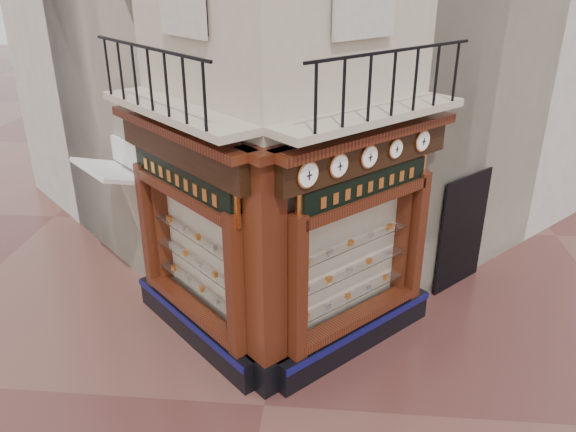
# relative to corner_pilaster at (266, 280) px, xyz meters

# --- Properties ---
(ground) EXTENTS (80.00, 80.00, 0.00)m
(ground) POSITION_rel_corner_pilaster_xyz_m (0.00, -0.50, -1.95)
(ground) COLOR #4F2824
(ground) RESTS_ON ground
(shopfront_left) EXTENTS (2.86, 2.86, 3.98)m
(shopfront_left) POSITION_rel_corner_pilaster_xyz_m (-1.41, 1.07, 0.03)
(shopfront_left) COLOR black
(shopfront_left) RESTS_ON ground
(shopfront_right) EXTENTS (2.86, 2.86, 3.98)m
(shopfront_right) POSITION_rel_corner_pilaster_xyz_m (1.41, 1.07, 0.03)
(shopfront_right) COLOR black
(shopfront_right) RESTS_ON ground
(corner_pilaster) EXTENTS (0.85, 0.85, 3.98)m
(corner_pilaster) POSITION_rel_corner_pilaster_xyz_m (0.00, 0.00, 0.00)
(corner_pilaster) COLOR black
(corner_pilaster) RESTS_ON ground
(balcony) EXTENTS (5.94, 2.97, 1.03)m
(balcony) POSITION_rel_corner_pilaster_xyz_m (0.00, 0.99, 2.27)
(balcony) COLOR #C5B29A
(balcony) RESTS_ON ground
(clock_a) EXTENTS (0.31, 0.31, 0.38)m
(clock_a) POSITION_rel_corner_pilaster_xyz_m (0.59, -0.01, 1.67)
(clock_a) COLOR #C17A40
(clock_a) RESTS_ON ground
(clock_b) EXTENTS (0.29, 0.29, 0.36)m
(clock_b) POSITION_rel_corner_pilaster_xyz_m (1.01, 0.40, 1.67)
(clock_b) COLOR #C17A40
(clock_b) RESTS_ON ground
(clock_c) EXTENTS (0.29, 0.29, 0.36)m
(clock_c) POSITION_rel_corner_pilaster_xyz_m (1.45, 0.85, 1.67)
(clock_c) COLOR #C17A40
(clock_c) RESTS_ON ground
(clock_d) EXTENTS (0.26, 0.26, 0.31)m
(clock_d) POSITION_rel_corner_pilaster_xyz_m (1.87, 1.27, 1.67)
(clock_d) COLOR #C17A40
(clock_d) RESTS_ON ground
(clock_e) EXTENTS (0.29, 0.29, 0.36)m
(clock_e) POSITION_rel_corner_pilaster_xyz_m (2.34, 1.73, 1.67)
(clock_e) COLOR #C17A40
(clock_e) RESTS_ON ground
(awning) EXTENTS (1.80, 1.80, 0.36)m
(awning) POSITION_rel_corner_pilaster_xyz_m (-3.29, 2.58, -1.95)
(awning) COLOR silver
(awning) RESTS_ON ground
(signboard_left) EXTENTS (2.24, 2.24, 0.60)m
(signboard_left) POSITION_rel_corner_pilaster_xyz_m (-1.46, 1.01, 1.15)
(signboard_left) COLOR #E99644
(signboard_left) RESTS_ON ground
(signboard_right) EXTENTS (2.06, 2.06, 0.55)m
(signboard_right) POSITION_rel_corner_pilaster_xyz_m (1.46, 1.01, 1.15)
(signboard_right) COLOR #E99644
(signboard_right) RESTS_ON ground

